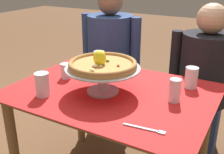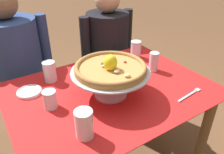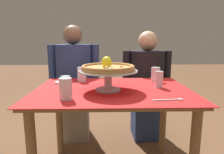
# 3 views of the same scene
# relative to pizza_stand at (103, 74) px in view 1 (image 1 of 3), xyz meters

# --- Properties ---
(dining_table) EXTENTS (1.14, 0.84, 0.71)m
(dining_table) POSITION_rel_pizza_stand_xyz_m (0.03, 0.04, -0.22)
(dining_table) COLOR olive
(dining_table) RESTS_ON ground
(pizza_stand) EXTENTS (0.42, 0.42, 0.15)m
(pizza_stand) POSITION_rel_pizza_stand_xyz_m (0.00, 0.00, 0.00)
(pizza_stand) COLOR #B7B7C1
(pizza_stand) RESTS_ON dining_table
(pizza) EXTENTS (0.38, 0.38, 0.10)m
(pizza) POSITION_rel_pizza_stand_xyz_m (-0.00, -0.00, 0.06)
(pizza) COLOR #BC8447
(pizza) RESTS_ON pizza_stand
(water_glass_back_right) EXTENTS (0.07, 0.07, 0.12)m
(water_glass_back_right) POSITION_rel_pizza_stand_xyz_m (0.41, 0.31, -0.05)
(water_glass_back_right) COLOR silver
(water_glass_back_right) RESTS_ON dining_table
(water_glass_front_left) EXTENTS (0.08, 0.08, 0.13)m
(water_glass_front_left) POSITION_rel_pizza_stand_xyz_m (-0.26, -0.20, -0.05)
(water_glass_front_left) COLOR white
(water_glass_front_left) RESTS_ON dining_table
(water_glass_back_left) EXTENTS (0.08, 0.08, 0.12)m
(water_glass_back_left) POSITION_rel_pizza_stand_xyz_m (-0.23, 0.32, -0.05)
(water_glass_back_left) COLOR silver
(water_glass_back_left) RESTS_ON dining_table
(water_glass_side_right) EXTENTS (0.06, 0.06, 0.13)m
(water_glass_side_right) POSITION_rel_pizza_stand_xyz_m (0.39, 0.08, -0.05)
(water_glass_side_right) COLOR white
(water_glass_side_right) RESTS_ON dining_table
(water_glass_side_left) EXTENTS (0.07, 0.07, 0.10)m
(water_glass_side_left) POSITION_rel_pizza_stand_xyz_m (-0.32, 0.07, -0.07)
(water_glass_side_left) COLOR silver
(water_glass_side_left) RESTS_ON dining_table
(side_plate) EXTENTS (0.14, 0.14, 0.02)m
(side_plate) POSITION_rel_pizza_stand_xyz_m (-0.37, 0.26, -0.10)
(side_plate) COLOR white
(side_plate) RESTS_ON dining_table
(dinner_fork) EXTENTS (0.19, 0.04, 0.01)m
(dinner_fork) POSITION_rel_pizza_stand_xyz_m (0.37, -0.24, -0.10)
(dinner_fork) COLOR #B7B7C1
(dinner_fork) RESTS_ON dining_table
(diner_left) EXTENTS (0.53, 0.38, 1.21)m
(diner_left) POSITION_rel_pizza_stand_xyz_m (-0.35, 0.70, -0.21)
(diner_left) COLOR gray
(diner_left) RESTS_ON ground
(diner_right) EXTENTS (0.52, 0.37, 1.16)m
(diner_right) POSITION_rel_pizza_stand_xyz_m (0.42, 0.71, -0.25)
(diner_right) COLOR navy
(diner_right) RESTS_ON ground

